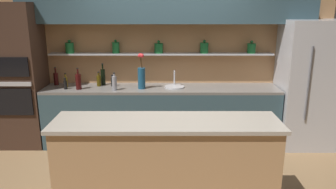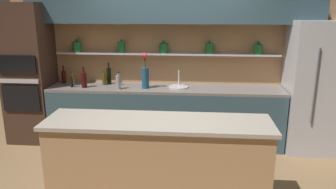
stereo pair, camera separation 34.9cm
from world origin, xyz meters
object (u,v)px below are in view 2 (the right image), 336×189
flower_vase (145,75)px  bottle_wine_1 (64,76)px  bottle_wine_7 (84,80)px  bottle_sauce_6 (118,80)px  oven_tower (29,74)px  bottle_wine_2 (109,76)px  bottle_oil_4 (104,79)px  refrigerator (317,88)px  bottle_sauce_5 (72,82)px  bottle_oil_0 (72,80)px  sink_fixture (178,86)px  bottle_spirit_3 (118,82)px

flower_vase → bottle_wine_1: bearing=169.9°
bottle_wine_7 → bottle_sauce_6: bearing=22.0°
oven_tower → bottle_wine_2: 1.26m
bottle_oil_4 → bottle_wine_7: 0.33m
refrigerator → bottle_sauce_5: refrigerator is taller
oven_tower → bottle_wine_2: bearing=7.8°
flower_vase → bottle_sauce_6: 0.51m
bottle_oil_0 → bottle_wine_1: bottle_wine_1 is taller
oven_tower → flower_vase: size_ratio=4.00×
bottle_wine_2 → flower_vase: bearing=-21.4°
sink_fixture → bottle_wine_7: (-1.45, -0.12, 0.10)m
refrigerator → bottle_spirit_3: size_ratio=7.22×
bottle_wine_1 → bottle_oil_4: size_ratio=1.25×
bottle_oil_4 → bottle_sauce_5: (-0.47, -0.19, -0.02)m
sink_fixture → bottle_wine_2: 1.15m
bottle_spirit_3 → bottle_oil_4: bearing=137.8°
bottle_sauce_6 → bottle_oil_0: bearing=-174.4°
bottle_wine_1 → bottle_oil_4: (0.70, -0.08, -0.01)m
bottle_oil_0 → bottle_wine_2: bottle_wine_2 is taller
refrigerator → flower_vase: (-2.55, -0.04, 0.15)m
bottle_sauce_5 → flower_vase: bearing=1.2°
oven_tower → bottle_sauce_5: oven_tower is taller
refrigerator → bottle_wine_7: 3.50m
refrigerator → sink_fixture: refrigerator is taller
refrigerator → bottle_wine_7: size_ratio=5.98×
bottle_oil_4 → bottle_sauce_5: bottle_oil_4 is taller
flower_vase → bottle_wine_1: size_ratio=1.91×
flower_vase → bottle_wine_2: (-0.63, 0.25, -0.07)m
bottle_oil_0 → bottle_spirit_3: (0.78, -0.18, 0.02)m
oven_tower → sink_fixture: 2.38m
sink_fixture → bottle_sauce_5: bearing=-176.1°
refrigerator → bottle_oil_0: size_ratio=8.85×
bottle_spirit_3 → bottle_wine_7: 0.55m
bottle_oil_4 → refrigerator: bearing=-2.2°
bottle_sauce_6 → bottle_wine_7: bottle_wine_7 is taller
bottle_wine_1 → bottle_sauce_6: 0.91m
bottle_sauce_6 → oven_tower: bearing=-176.6°
bottle_sauce_5 → refrigerator: bearing=1.0°
oven_tower → bottle_wine_7: size_ratio=6.73×
refrigerator → bottle_oil_4: size_ratio=8.47×
sink_fixture → bottle_oil_4: sink_fixture is taller
flower_vase → bottle_sauce_6: (-0.47, 0.16, -0.12)m
refrigerator → oven_tower: size_ratio=0.89×
bottle_wine_2 → bottle_wine_7: size_ratio=1.06×
oven_tower → bottle_wine_7: (0.93, -0.11, -0.05)m
bottle_oil_4 → bottle_sauce_6: size_ratio=1.26×
refrigerator → bottle_wine_1: bearing=177.0°
oven_tower → sink_fixture: bearing=0.3°
bottle_oil_0 → bottle_sauce_5: bearing=-76.4°
bottle_oil_0 → bottle_wine_7: bearing=-28.2°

